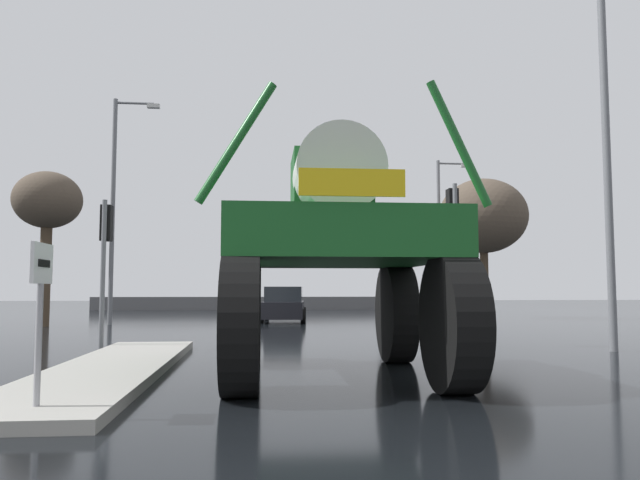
# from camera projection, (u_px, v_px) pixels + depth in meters

# --- Properties ---
(ground_plane) EXTENTS (120.00, 120.00, 0.00)m
(ground_plane) POSITION_uv_depth(u_px,v_px,m) (287.00, 330.00, 21.38)
(ground_plane) COLOR black
(median_island) EXTENTS (1.74, 9.06, 0.15)m
(median_island) POSITION_uv_depth(u_px,v_px,m) (112.00, 369.00, 10.33)
(median_island) COLOR #9E9B93
(median_island) RESTS_ON ground
(lane_arrow_sign) EXTENTS (0.07, 0.60, 1.74)m
(lane_arrow_sign) POSITION_uv_depth(u_px,v_px,m) (41.00, 293.00, 6.72)
(lane_arrow_sign) COLOR #99999E
(lane_arrow_sign) RESTS_ON median_island
(oversize_sprayer) EXTENTS (3.99, 5.54, 4.24)m
(oversize_sprayer) POSITION_uv_depth(u_px,v_px,m) (333.00, 253.00, 10.13)
(oversize_sprayer) COLOR black
(oversize_sprayer) RESTS_ON ground
(sedan_ahead) EXTENTS (2.17, 4.24, 1.52)m
(sedan_ahead) POSITION_uv_depth(u_px,v_px,m) (284.00, 305.00, 27.10)
(sedan_ahead) COLOR black
(sedan_ahead) RESTS_ON ground
(traffic_signal_near_left) EXTENTS (0.24, 0.54, 3.46)m
(traffic_signal_near_left) POSITION_uv_depth(u_px,v_px,m) (106.00, 241.00, 14.48)
(traffic_signal_near_left) COLOR slate
(traffic_signal_near_left) RESTS_ON ground
(traffic_signal_near_right) EXTENTS (0.24, 0.54, 3.98)m
(traffic_signal_near_right) POSITION_uv_depth(u_px,v_px,m) (453.00, 228.00, 15.34)
(traffic_signal_near_right) COLOR slate
(traffic_signal_near_right) RESTS_ON ground
(traffic_signal_far_left) EXTENTS (0.24, 0.55, 3.46)m
(traffic_signal_far_left) POSITION_uv_depth(u_px,v_px,m) (380.00, 268.00, 32.53)
(traffic_signal_far_left) COLOR slate
(traffic_signal_far_left) RESTS_ON ground
(streetlight_near_right) EXTENTS (2.28, 0.24, 9.33)m
(streetlight_near_right) POSITION_uv_depth(u_px,v_px,m) (612.00, 126.00, 14.42)
(streetlight_near_right) COLOR slate
(streetlight_near_right) RESTS_ON ground
(streetlight_far_left) EXTENTS (1.86, 0.24, 9.17)m
(streetlight_far_left) POSITION_uv_depth(u_px,v_px,m) (116.00, 199.00, 25.14)
(streetlight_far_left) COLOR slate
(streetlight_far_left) RESTS_ON ground
(streetlight_far_right) EXTENTS (1.86, 0.24, 8.24)m
(streetlight_far_right) POSITION_uv_depth(u_px,v_px,m) (441.00, 229.00, 32.79)
(streetlight_far_right) COLOR slate
(streetlight_far_right) RESTS_ON ground
(bare_tree_left) EXTENTS (2.57, 2.57, 5.92)m
(bare_tree_left) POSITION_uv_depth(u_px,v_px,m) (47.00, 203.00, 23.89)
(bare_tree_left) COLOR #473828
(bare_tree_left) RESTS_ON ground
(bare_tree_right) EXTENTS (4.26, 4.26, 6.78)m
(bare_tree_right) POSITION_uv_depth(u_px,v_px,m) (483.00, 216.00, 30.31)
(bare_tree_right) COLOR #473828
(bare_tree_right) RESTS_ON ground
(roadside_barrier) EXTENTS (24.53, 0.24, 0.90)m
(roadside_barrier) POSITION_uv_depth(u_px,v_px,m) (272.00, 303.00, 43.25)
(roadside_barrier) COLOR #59595B
(roadside_barrier) RESTS_ON ground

